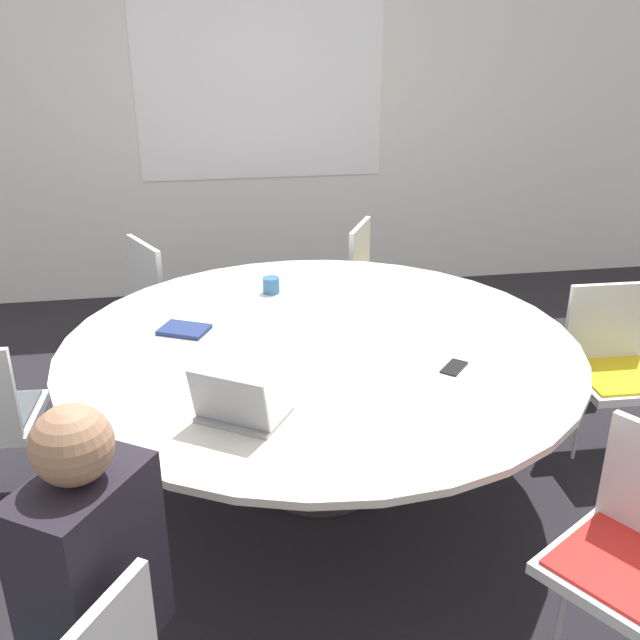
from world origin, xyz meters
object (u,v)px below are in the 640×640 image
object	(u,v)px
person_0	(89,574)
chair_2	(615,360)
chair_3	(379,279)
spiral_notebook	(184,330)
coffee_cup	(271,285)
cell_phone	(454,367)
laptop	(238,409)
handbag	(567,377)
chair_4	(168,295)
chair_1	(640,545)

from	to	relation	value
person_0	chair_2	bearing A→B (deg)	-28.05
chair_3	spiral_notebook	bearing A→B (deg)	-19.51
person_0	coffee_cup	size ratio (longest dim) A/B	13.84
chair_3	cell_phone	xyz separation A→B (m)	(-0.11, -1.67, 0.23)
spiral_notebook	coffee_cup	xyz separation A→B (m)	(0.44, 0.43, 0.03)
person_0	laptop	xyz separation A→B (m)	(0.43, 0.65, 0.08)
chair_2	handbag	bearing A→B (deg)	-94.83
chair_2	person_0	size ratio (longest dim) A/B	0.71
chair_4	spiral_notebook	world-z (taller)	chair_4
person_0	chair_4	bearing A→B (deg)	29.73
chair_1	coffee_cup	world-z (taller)	chair_1
handbag	chair_1	bearing A→B (deg)	-111.87
chair_2	coffee_cup	bearing A→B (deg)	-18.83
chair_1	cell_phone	distance (m)	0.94
coffee_cup	chair_4	bearing A→B (deg)	130.71
person_0	cell_phone	world-z (taller)	person_0
chair_2	chair_4	size ratio (longest dim) A/B	1.00
chair_2	coffee_cup	size ratio (longest dim) A/B	9.79
handbag	cell_phone	bearing A→B (deg)	-139.43
cell_phone	handbag	distance (m)	1.47
spiral_notebook	handbag	distance (m)	2.20
person_0	cell_phone	distance (m)	1.60
chair_1	coffee_cup	size ratio (longest dim) A/B	9.79
chair_4	person_0	bearing A→B (deg)	-28.97
chair_3	coffee_cup	bearing A→B (deg)	-19.91
person_0	spiral_notebook	xyz separation A→B (m)	(0.24, 1.47, 0.03)
laptop	spiral_notebook	xyz separation A→B (m)	(-0.19, 0.82, -0.04)
cell_phone	spiral_notebook	bearing A→B (deg)	153.08
coffee_cup	cell_phone	bearing A→B (deg)	-56.64
chair_4	person_0	size ratio (longest dim) A/B	0.71
chair_3	laptop	size ratio (longest dim) A/B	2.26
chair_3	coffee_cup	size ratio (longest dim) A/B	9.79
chair_1	handbag	world-z (taller)	chair_1
chair_1	handbag	size ratio (longest dim) A/B	2.35
laptop	handbag	world-z (taller)	laptop
chair_1	chair_2	distance (m)	1.38
laptop	cell_phone	world-z (taller)	laptop
coffee_cup	cell_phone	world-z (taller)	coffee_cup
cell_phone	chair_2	bearing A→B (deg)	21.05
chair_2	handbag	world-z (taller)	chair_2
chair_4	coffee_cup	xyz separation A→B (m)	(0.56, -0.65, 0.26)
chair_1	chair_2	bearing A→B (deg)	-59.01
person_0	handbag	size ratio (longest dim) A/B	3.32
laptop	cell_phone	size ratio (longest dim) A/B	2.46
laptop	handbag	distance (m)	2.31
chair_4	handbag	bearing A→B (deg)	45.08
cell_phone	laptop	bearing A→B (deg)	-162.83
laptop	cell_phone	distance (m)	0.93
laptop	chair_3	bearing A→B (deg)	-84.61
spiral_notebook	chair_3	bearing A→B (deg)	43.58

